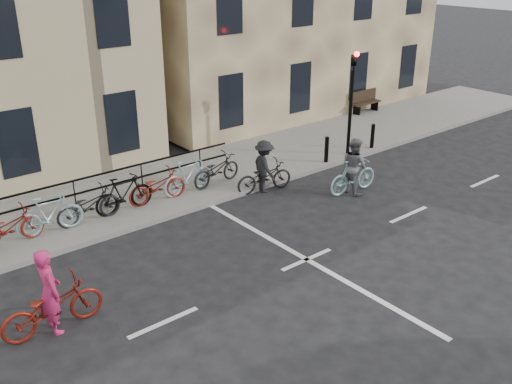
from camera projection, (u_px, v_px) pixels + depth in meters
ground at (307, 260)px, 13.83m from camera, size 120.00×120.00×0.00m
sidewalk at (52, 219)px, 15.75m from camera, size 46.00×4.00×0.15m
traffic_light at (352, 90)px, 19.55m from camera, size 0.18×0.30×3.90m
bollard_east at (327, 149)px, 19.52m from camera, size 0.14×0.14×0.90m
bollard_west at (372, 136)px, 20.91m from camera, size 0.14×0.14×0.90m
bench at (365, 100)px, 25.45m from camera, size 1.60×0.41×0.97m
parked_bikes at (88, 204)px, 15.25m from camera, size 10.40×1.23×1.05m
cyclist_pink at (52, 303)px, 11.07m from camera, size 2.03×0.74×1.80m
cyclist_grey at (354, 171)px, 17.36m from camera, size 1.84×0.90×1.74m
cyclist_dark at (264, 172)px, 17.46m from camera, size 1.93×1.16×1.64m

